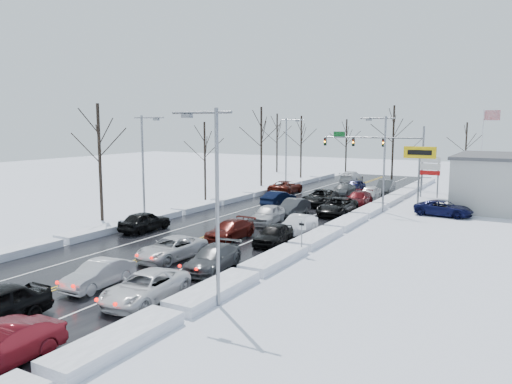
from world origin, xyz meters
The scene contains 45 objects.
ground centered at (0.00, 0.00, 0.00)m, with size 160.00×160.00×0.00m, color silver.
road_surface centered at (0.00, 2.00, 0.01)m, with size 14.00×84.00×0.01m, color black.
snow_bank_left centered at (-7.60, 2.00, 0.00)m, with size 1.72×72.00×0.52m, color white.
snow_bank_right centered at (7.60, 2.00, 0.00)m, with size 1.72×72.00×0.52m, color white.
traffic_signal_mast centered at (3.45, 27.99, 5.48)m, with size 13.28×0.39×8.00m.
tires_plus_sign centered at (10.50, 15.99, 4.99)m, with size 3.20×0.34×6.00m.
used_vehicles_sign centered at (10.50, 22.00, 3.32)m, with size 2.20×0.22×4.65m.
speed_limit_sign centered at (8.20, -8.00, 1.63)m, with size 0.55×0.09×2.35m.
flagpole centered at (15.17, 30.00, 5.93)m, with size 1.87×1.20×10.00m.
streetlight_se centered at (8.30, -18.00, 5.31)m, with size 3.20×0.25×9.00m.
streetlight_ne centered at (8.30, 10.00, 5.31)m, with size 3.20×0.25×9.00m.
streetlight_sw centered at (-8.30, -4.00, 5.31)m, with size 3.20×0.25×9.00m.
streetlight_nw centered at (-8.30, 24.00, 5.31)m, with size 3.20×0.25×9.00m.
tree_left_b centered at (-11.50, -6.00, 6.99)m, with size 4.00×4.00×10.00m.
tree_left_c centered at (-10.50, 8.00, 5.94)m, with size 3.40×3.40×8.50m.
tree_left_d centered at (-11.20, 22.00, 7.33)m, with size 4.20×4.20×10.50m.
tree_left_e centered at (-10.80, 34.00, 6.64)m, with size 3.80×3.80×9.50m.
tree_far_a centered at (-18.00, 40.00, 6.99)m, with size 4.00×4.00×10.00m.
tree_far_b centered at (-6.00, 41.00, 6.29)m, with size 3.60×3.60×9.00m.
tree_far_c centered at (2.00, 39.00, 7.68)m, with size 4.40×4.40×11.00m.
tree_far_d centered at (12.00, 40.50, 5.94)m, with size 3.40×3.40×8.50m.
queued_car_1 centered at (1.75, -18.87, 0.00)m, with size 1.44×4.12×1.36m, color silver.
queued_car_2 centered at (1.63, -12.87, 0.00)m, with size 2.26×4.91×1.37m, color silver.
queued_car_3 centered at (1.89, -6.55, 0.00)m, with size 1.92×4.73×1.37m, color #430D09.
queued_car_4 centered at (1.62, -0.29, 0.00)m, with size 1.88×4.67×1.59m, color silver.
queued_car_5 centered at (1.88, 4.23, 0.00)m, with size 1.60×4.58×1.51m, color #383A3C.
queued_car_6 centered at (1.78, 10.89, 0.00)m, with size 2.68×5.81×1.62m, color black.
queued_car_7 centered at (1.71, 18.12, 0.00)m, with size 2.00×4.92×1.43m, color #45474A.
queued_car_8 centered at (1.58, 22.64, 0.00)m, with size 1.70×4.22×1.44m, color black.
queued_car_9 centered at (5.34, -26.62, 0.00)m, with size 1.55×4.44×1.46m, color #510A11.
queued_car_10 centered at (5.21, -19.24, 0.00)m, with size 2.27×4.93×1.37m, color silver.
queued_car_11 centered at (5.14, -13.47, 0.00)m, with size 1.93×4.74×1.38m, color #434648.
queued_car_12 centered at (5.35, -6.39, 0.00)m, with size 1.71×4.25×1.45m, color black.
queued_car_13 centered at (5.33, -2.23, 0.00)m, with size 1.45×4.17×1.37m, color white.
queued_car_14 centered at (5.29, 6.43, 0.00)m, with size 2.63×5.70×1.58m, color black.
queued_car_15 centered at (5.43, 12.14, 0.00)m, with size 2.10×5.17×1.50m, color #4E0A0E.
queued_car_16 centered at (5.19, 16.89, 0.00)m, with size 1.82×4.53×1.54m, color silver.
queued_car_17 centered at (5.31, 23.03, 0.00)m, with size 1.67×4.79×1.58m, color #3E4143.
oncoming_car_0 centered at (-1.75, 8.48, 0.00)m, with size 1.59×4.57×1.50m, color black.
oncoming_car_1 centered at (-5.08, 17.00, 0.00)m, with size 2.56×5.56×1.55m, color #4B110A.
oncoming_car_2 centered at (-1.81, 31.44, 0.00)m, with size 2.30×5.66×1.64m, color silver.
oncoming_car_3 centered at (-5.39, -7.41, 0.00)m, with size 1.85×4.60×1.57m, color black.
parked_car_0 centered at (13.84, 10.71, 0.00)m, with size 2.32×5.04×1.40m, color black.
parked_car_1 centered at (17.11, 17.37, 0.00)m, with size 2.23×5.49×1.59m, color #520B11.
parked_car_2 centered at (14.81, 21.54, 0.00)m, with size 1.87×4.65×1.58m, color black.
Camera 1 is at (20.83, -36.38, 8.31)m, focal length 35.00 mm.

